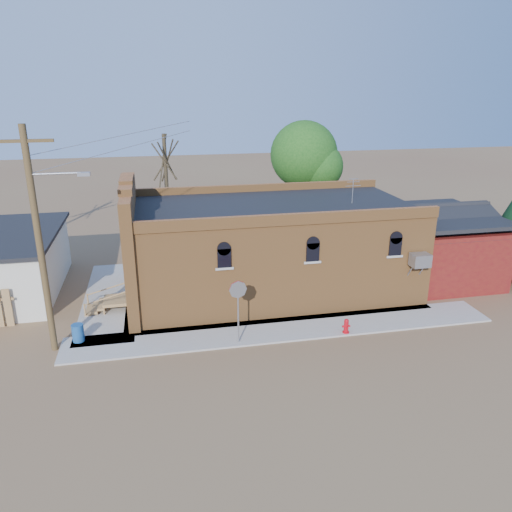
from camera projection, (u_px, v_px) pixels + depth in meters
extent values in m
plane|color=brown|center=(256.00, 343.00, 20.96)|extent=(120.00, 120.00, 0.00)
cube|color=#9E9991|center=(285.00, 329.00, 22.07)|extent=(19.00, 2.20, 0.08)
cube|color=#9E9991|center=(111.00, 298.00, 25.30)|extent=(2.60, 10.00, 0.08)
cube|color=#A96B33|center=(272.00, 249.00, 25.70)|extent=(14.00, 7.00, 4.50)
cube|color=black|center=(273.00, 206.00, 24.95)|extent=(13.80, 6.80, 0.12)
cube|color=#A96B33|center=(132.00, 246.00, 24.15)|extent=(0.50, 7.40, 5.80)
cube|color=#163097|center=(123.00, 231.00, 22.62)|extent=(0.08, 1.10, 1.56)
cube|color=#95959A|center=(420.00, 260.00, 23.10)|extent=(0.85, 0.65, 0.60)
cube|color=maroon|center=(438.00, 250.00, 27.73)|extent=(5.00, 6.00, 3.20)
cylinder|color=#49381D|center=(40.00, 245.00, 19.03)|extent=(0.26, 0.26, 9.00)
cube|color=#49381D|center=(24.00, 141.00, 17.76)|extent=(2.00, 0.12, 0.12)
cylinder|color=#95959A|center=(55.00, 174.00, 18.33)|extent=(1.80, 0.08, 0.08)
cube|color=#95959A|center=(84.00, 174.00, 18.53)|extent=(0.45, 0.22, 0.14)
cylinder|color=#433626|center=(167.00, 195.00, 31.20)|extent=(0.24, 0.24, 7.50)
cylinder|color=#433626|center=(303.00, 197.00, 33.58)|extent=(0.28, 0.28, 6.30)
sphere|color=#1A4B15|center=(304.00, 155.00, 32.67)|extent=(4.40, 4.40, 4.40)
cylinder|color=#B80A14|center=(346.00, 332.00, 21.69)|extent=(0.31, 0.31, 0.05)
cylinder|color=#B80A14|center=(346.00, 326.00, 21.60)|extent=(0.21, 0.21, 0.50)
sphere|color=#B80A14|center=(346.00, 321.00, 21.52)|extent=(0.20, 0.20, 0.20)
cylinder|color=#B80A14|center=(347.00, 328.00, 21.48)|extent=(0.10, 0.11, 0.09)
cylinder|color=#B80A14|center=(343.00, 327.00, 21.57)|extent=(0.11, 0.10, 0.09)
cylinder|color=#B80A14|center=(349.00, 326.00, 21.62)|extent=(0.11, 0.10, 0.09)
cylinder|color=#95959A|center=(238.00, 315.00, 20.53)|extent=(0.08, 0.08, 2.49)
cylinder|color=#95959A|center=(238.00, 290.00, 20.14)|extent=(0.75, 0.12, 0.75)
cylinder|color=#B30A1E|center=(238.00, 289.00, 20.18)|extent=(0.75, 0.12, 0.75)
cylinder|color=#1B4C88|center=(78.00, 333.00, 20.88)|extent=(0.61, 0.61, 0.75)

